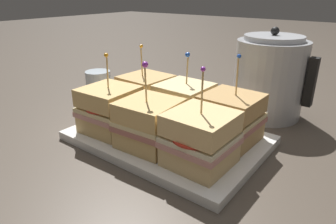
{
  "coord_description": "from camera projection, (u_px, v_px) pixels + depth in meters",
  "views": [
    {
      "loc": [
        0.35,
        -0.46,
        0.3
      ],
      "look_at": [
        0.0,
        0.0,
        0.07
      ],
      "focal_mm": 32.0,
      "sensor_mm": 36.0,
      "label": 1
    }
  ],
  "objects": [
    {
      "name": "ground_plane",
      "position": [
        168.0,
        141.0,
        0.65
      ],
      "size": [
        6.0,
        6.0,
        0.0
      ],
      "primitive_type": "plane",
      "color": "#4C4238"
    },
    {
      "name": "kettle_steel",
      "position": [
        269.0,
        77.0,
        0.75
      ],
      "size": [
        0.19,
        0.17,
        0.22
      ],
      "color": "#B7BABF",
      "rests_on": "ground_plane"
    },
    {
      "name": "sandwich_back_center",
      "position": [
        184.0,
        105.0,
        0.66
      ],
      "size": [
        0.11,
        0.11,
        0.16
      ],
      "color": "beige",
      "rests_on": "serving_platter"
    },
    {
      "name": "sandwich_front_right",
      "position": [
        200.0,
        139.0,
        0.51
      ],
      "size": [
        0.11,
        0.11,
        0.18
      ],
      "color": "#DBB77A",
      "rests_on": "serving_platter"
    },
    {
      "name": "drinking_glass",
      "position": [
        99.0,
        87.0,
        0.85
      ],
      "size": [
        0.07,
        0.07,
        0.09
      ],
      "color": "silver",
      "rests_on": "ground_plane"
    },
    {
      "name": "sandwich_front_left",
      "position": [
        110.0,
        109.0,
        0.64
      ],
      "size": [
        0.12,
        0.12,
        0.17
      ],
      "color": "tan",
      "rests_on": "serving_platter"
    },
    {
      "name": "sandwich_back_left",
      "position": [
        146.0,
        95.0,
        0.73
      ],
      "size": [
        0.11,
        0.11,
        0.17
      ],
      "color": "tan",
      "rests_on": "serving_platter"
    },
    {
      "name": "sandwich_front_center",
      "position": [
        149.0,
        123.0,
        0.58
      ],
      "size": [
        0.12,
        0.12,
        0.17
      ],
      "color": "tan",
      "rests_on": "serving_platter"
    },
    {
      "name": "serving_platter",
      "position": [
        168.0,
        138.0,
        0.64
      ],
      "size": [
        0.39,
        0.27,
        0.02
      ],
      "color": "white",
      "rests_on": "ground_plane"
    },
    {
      "name": "sandwich_back_right",
      "position": [
        230.0,
        118.0,
        0.6
      ],
      "size": [
        0.11,
        0.11,
        0.18
      ],
      "color": "tan",
      "rests_on": "serving_platter"
    }
  ]
}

